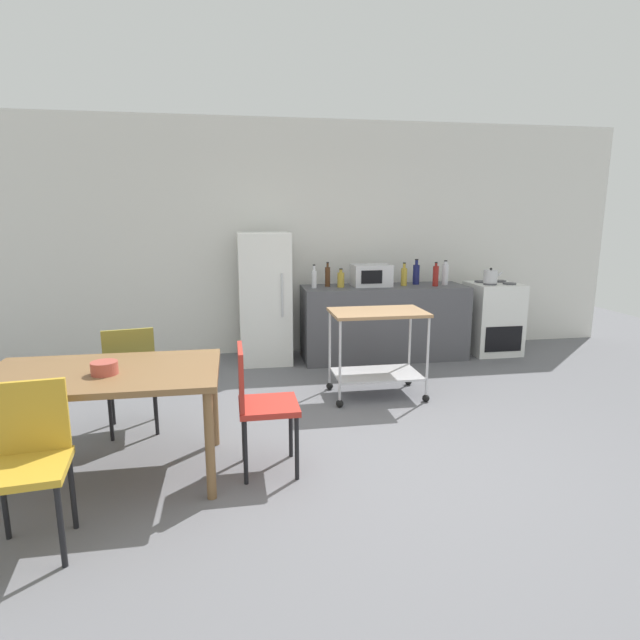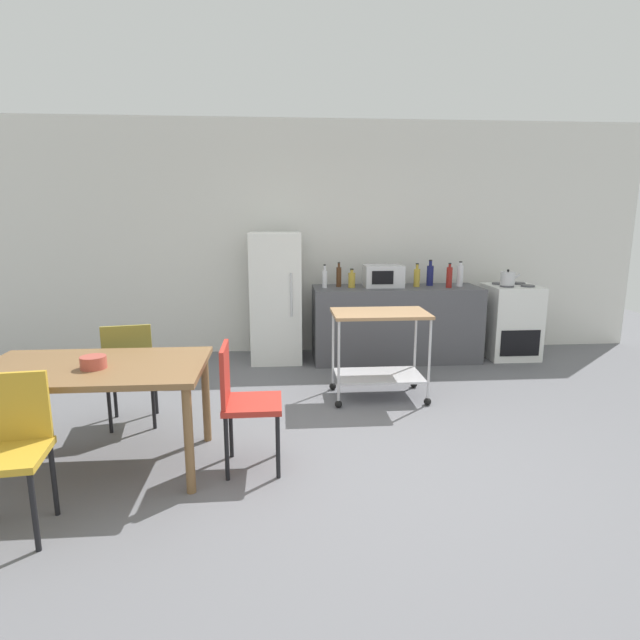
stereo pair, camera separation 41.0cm
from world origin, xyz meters
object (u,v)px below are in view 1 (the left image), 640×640
dining_table (103,383)px  bottle_soda (445,274)px  refrigerator (265,298)px  bottle_sparkling_water (314,278)px  chair_olive (131,372)px  microwave (371,275)px  kitchen_cart (377,339)px  chair_red (259,400)px  bottle_olive_oil (341,279)px  bottle_hot_sauce (328,276)px  chair_mustard (28,456)px  stove_oven (493,318)px  bottle_sesame_oil (404,276)px  kettle (491,276)px  bottle_vinegar (416,274)px  fruit_bowl (104,368)px  bottle_soy_sauce (436,276)px

dining_table → bottle_soda: 4.30m
refrigerator → bottle_sparkling_water: refrigerator is taller
chair_olive → microwave: size_ratio=1.93×
refrigerator → kitchen_cart: 1.73m
chair_red → bottle_olive_oil: 2.89m
bottle_hot_sauce → chair_mustard: bearing=-123.4°
chair_olive → chair_red: same height
microwave → dining_table: bearing=-134.1°
stove_oven → bottle_hot_sauce: bearing=178.2°
refrigerator → microwave: size_ratio=3.37×
bottle_hot_sauce → dining_table: bearing=-127.0°
bottle_sesame_oil → bottle_sparkling_water: bearing=-178.9°
kitchen_cart → kettle: size_ratio=3.80×
microwave → bottle_sesame_oil: 0.41m
stove_oven → kettle: (-0.12, -0.10, 0.55)m
bottle_sesame_oil → bottle_vinegar: size_ratio=0.90×
chair_red → bottle_hot_sauce: 2.93m
fruit_bowl → bottle_soy_sauce: bearing=37.9°
bottle_sesame_oil → dining_table: bearing=-138.7°
bottle_hot_sauce → bottle_vinegar: (1.12, 0.02, 0.01)m
kitchen_cart → bottle_soy_sauce: bearing=48.6°
chair_olive → refrigerator: (1.20, 1.92, 0.26)m
chair_olive → kettle: size_ratio=3.71×
bottle_vinegar → kitchen_cart: bearing=-122.3°
chair_olive → bottle_hot_sauce: bearing=-145.7°
bottle_sesame_oil → bottle_vinegar: bottle_vinegar is taller
bottle_sesame_oil → kettle: size_ratio=1.17×
chair_mustard → kettle: bearing=30.1°
stove_oven → bottle_sesame_oil: bearing=-179.7°
bottle_olive_oil → bottle_sesame_oil: 0.79m
chair_olive → kitchen_cart: chair_olive is taller
chair_mustard → chair_red: same height
refrigerator → bottle_olive_oil: bearing=-6.6°
bottle_vinegar → fruit_bowl: size_ratio=1.87×
kitchen_cart → bottle_soda: (1.22, 1.30, 0.46)m
stove_oven → fruit_bowl: stove_oven is taller
bottle_hot_sauce → bottle_olive_oil: size_ratio=1.31×
refrigerator → bottle_sesame_oil: bearing=-2.9°
bottle_sparkling_water → kettle: bottle_sparkling_water is taller
chair_red → stove_oven: (3.12, 2.65, -0.07)m
bottle_olive_oil → bottle_soy_sauce: size_ratio=0.77×
bottle_olive_oil → fruit_bowl: bearing=-128.6°
bottle_sesame_oil → bottle_soy_sauce: bottle_soy_sauce is taller
microwave → bottle_soy_sauce: size_ratio=1.58×
kitchen_cart → kettle: kettle is taller
dining_table → stove_oven: stove_oven is taller
dining_table → bottle_sparkling_water: bearing=54.6°
kitchen_cart → bottle_hot_sauce: size_ratio=3.09×
chair_olive → bottle_vinegar: bearing=-158.0°
bottle_soda → kitchen_cart: bearing=-133.3°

